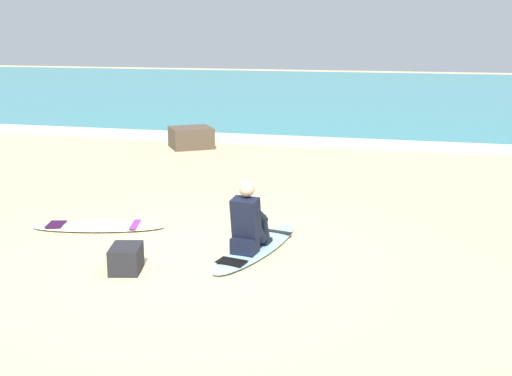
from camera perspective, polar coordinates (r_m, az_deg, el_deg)
ground_plane at (r=8.22m, az=-5.32°, el=-6.64°), size 80.00×80.00×0.00m
sea at (r=30.20m, az=9.26°, el=8.46°), size 80.00×28.00×0.10m
breaking_foam at (r=16.71m, az=4.99°, el=4.20°), size 80.00×0.90×0.11m
surfboard_main at (r=8.62m, az=0.06°, el=-5.33°), size 0.97×2.33×0.08m
surfer_seated at (r=8.30m, az=-0.69°, el=-3.20°), size 0.44×0.74×0.95m
surfboard_spare_near at (r=9.79m, az=-14.02°, el=-3.38°), size 2.05×0.98×0.08m
shoreline_rock at (r=16.09m, az=-5.86°, el=4.54°), size 1.33×1.30×0.52m
beach_bag at (r=8.01m, az=-11.62°, el=-6.23°), size 0.46×0.55×0.32m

